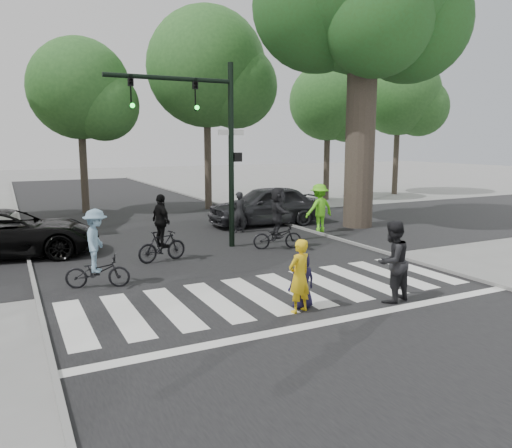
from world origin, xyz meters
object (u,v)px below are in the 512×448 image
at_px(cyclist_left, 97,254).
at_px(cyclist_right, 278,222).
at_px(pedestrian_woman, 299,276).
at_px(pedestrian_child, 302,280).
at_px(pedestrian_adult, 392,262).
at_px(car_grey, 266,205).
at_px(cyclist_mid, 162,234).
at_px(car_suv, 8,233).
at_px(traffic_signal, 207,129).

distance_m(cyclist_left, cyclist_right, 6.34).
bearing_deg(pedestrian_woman, cyclist_right, -130.83).
relative_size(pedestrian_woman, pedestrian_child, 1.28).
xyz_separation_m(pedestrian_adult, cyclist_left, (-5.62, 4.02, -0.07)).
height_order(pedestrian_child, car_grey, car_grey).
height_order(pedestrian_woman, car_grey, car_grey).
distance_m(pedestrian_child, cyclist_left, 5.05).
height_order(pedestrian_child, cyclist_right, cyclist_right).
bearing_deg(cyclist_right, pedestrian_child, -114.13).
xyz_separation_m(pedestrian_adult, cyclist_right, (0.43, 5.92, 0.00)).
height_order(pedestrian_adult, cyclist_right, cyclist_right).
bearing_deg(pedestrian_woman, pedestrian_child, -150.25).
xyz_separation_m(cyclist_left, cyclist_mid, (2.16, 1.93, -0.02)).
bearing_deg(car_suv, pedestrian_child, -136.59).
relative_size(traffic_signal, pedestrian_woman, 3.87).
distance_m(pedestrian_child, car_grey, 10.74).
bearing_deg(pedestrian_child, cyclist_right, -113.70).
bearing_deg(pedestrian_adult, cyclist_right, -107.42).
distance_m(pedestrian_woman, car_grey, 11.01).
xyz_separation_m(pedestrian_woman, cyclist_left, (-3.43, 3.70, 0.06)).
height_order(pedestrian_woman, cyclist_left, cyclist_left).
relative_size(pedestrian_adult, cyclist_right, 0.89).
bearing_deg(pedestrian_child, cyclist_mid, -74.44).
bearing_deg(car_suv, cyclist_mid, -114.32).
height_order(pedestrian_adult, car_suv, pedestrian_adult).
xyz_separation_m(pedestrian_woman, cyclist_right, (2.62, 5.60, 0.14)).
height_order(traffic_signal, cyclist_right, traffic_signal).
bearing_deg(cyclist_left, pedestrian_child, -43.98).
height_order(cyclist_right, car_grey, cyclist_right).
bearing_deg(cyclist_left, cyclist_right, 17.44).
distance_m(pedestrian_woman, pedestrian_child, 0.33).
relative_size(pedestrian_adult, cyclist_left, 0.94).
height_order(cyclist_left, car_grey, cyclist_left).
distance_m(traffic_signal, pedestrian_child, 7.23).
distance_m(pedestrian_child, pedestrian_adult, 2.08).
height_order(cyclist_left, cyclist_right, cyclist_right).
xyz_separation_m(pedestrian_woman, pedestrian_child, (0.20, 0.20, -0.17)).
relative_size(traffic_signal, cyclist_left, 3.11).
distance_m(pedestrian_child, cyclist_right, 5.92).
xyz_separation_m(traffic_signal, pedestrian_woman, (-0.58, -6.62, -3.13)).
bearing_deg(pedestrian_woman, cyclist_left, -63.01).
bearing_deg(cyclist_right, car_grey, 66.67).
bearing_deg(car_grey, pedestrian_child, -20.22).
bearing_deg(pedestrian_adult, traffic_signal, -90.25).
relative_size(cyclist_mid, car_grey, 0.41).
bearing_deg(cyclist_mid, pedestrian_child, -74.88).
xyz_separation_m(pedestrian_child, cyclist_right, (2.42, 5.40, 0.31)).
xyz_separation_m(cyclist_left, car_suv, (-1.87, 4.60, -0.10)).
relative_size(pedestrian_child, car_grey, 0.25).
relative_size(pedestrian_adult, cyclist_mid, 0.91).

